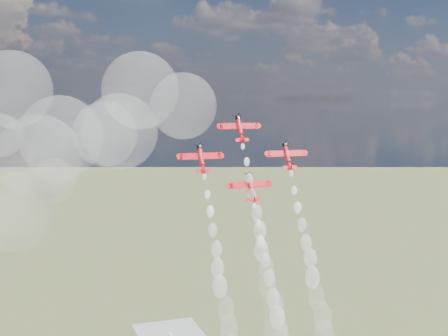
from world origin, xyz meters
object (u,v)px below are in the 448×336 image
object	(u,v)px
plane_left	(201,158)
plane_slot	(251,187)
plane_right	(287,155)
plane_lead	(240,128)

from	to	relation	value
plane_left	plane_slot	bearing A→B (deg)	-18.88
plane_right	plane_slot	distance (m)	15.10
plane_right	plane_slot	size ratio (longest dim) A/B	1.00
plane_lead	plane_left	world-z (taller)	plane_lead
plane_lead	plane_right	xyz separation A→B (m)	(12.37, -4.23, -7.56)
plane_lead	plane_right	bearing A→B (deg)	-18.88
plane_right	plane_slot	world-z (taller)	plane_right
plane_left	plane_right	xyz separation A→B (m)	(24.74, 0.00, 0.00)
plane_lead	plane_right	size ratio (longest dim) A/B	1.00
plane_left	plane_slot	world-z (taller)	plane_left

